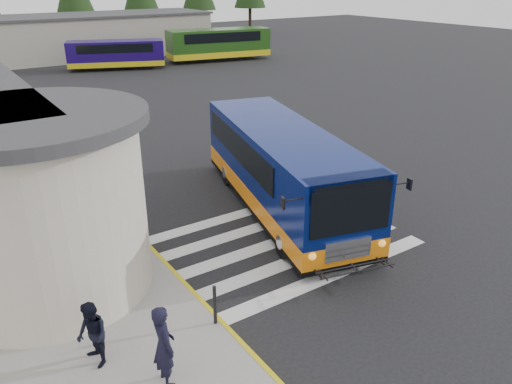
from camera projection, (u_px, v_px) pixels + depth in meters
ground at (274, 229)px, 16.91m from camera, size 140.00×140.00×0.00m
curb_strip at (117, 213)px, 17.84m from camera, size 0.12×34.00×0.16m
crosswalk at (276, 243)px, 16.04m from camera, size 8.00×5.35×0.01m
depot_building at (81, 36)px, 51.02m from camera, size 26.40×8.40×4.20m
transit_bus at (282, 172)px, 17.85m from camera, size 5.68×10.92×2.99m
pedestrian_a at (164, 346)px, 10.03m from camera, size 0.48×0.70×1.87m
pedestrian_b at (92, 335)px, 10.57m from camera, size 0.65×0.80×1.54m
bollard at (215, 305)px, 11.91m from camera, size 0.09×0.09×1.06m
far_bus_a at (116, 53)px, 44.70m from camera, size 8.65×5.18×2.16m
far_bus_b at (219, 43)px, 49.17m from camera, size 10.37×4.46×2.59m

